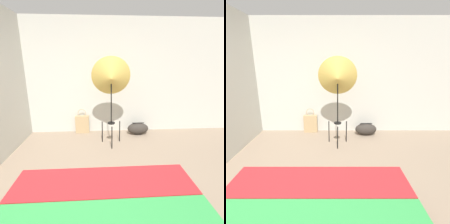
# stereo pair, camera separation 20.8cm
# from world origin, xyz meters

# --- Properties ---
(ground_plane) EXTENTS (14.00, 14.00, 0.00)m
(ground_plane) POSITION_xyz_m (0.00, 0.00, 0.00)
(ground_plane) COLOR gray
(wall_back) EXTENTS (8.00, 0.05, 2.60)m
(wall_back) POSITION_xyz_m (0.00, 2.60, 1.30)
(wall_back) COLOR beige
(wall_back) RESTS_ON ground_plane
(photo_umbrella) EXTENTS (0.76, 0.41, 1.76)m
(photo_umbrella) POSITION_xyz_m (0.44, 1.84, 1.36)
(photo_umbrella) COLOR black
(photo_umbrella) RESTS_ON ground_plane
(tote_bag) EXTENTS (0.32, 0.10, 0.59)m
(tote_bag) POSITION_xyz_m (-0.22, 2.49, 0.22)
(tote_bag) COLOR tan
(tote_bag) RESTS_ON ground_plane
(duffel_bag) EXTENTS (0.49, 0.27, 0.28)m
(duffel_bag) POSITION_xyz_m (1.10, 2.32, 0.14)
(duffel_bag) COLOR #332D28
(duffel_bag) RESTS_ON ground_plane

